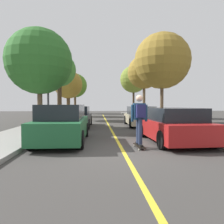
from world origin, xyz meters
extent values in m
plane|color=#3D3A38|center=(0.00, 0.00, 0.00)|extent=(80.00, 80.00, 0.00)
cube|color=gold|center=(0.00, 4.00, 0.00)|extent=(0.12, 39.20, 0.01)
cube|color=#1E5B33|center=(-2.20, 1.59, 0.55)|extent=(1.79, 4.11, 0.75)
cube|color=black|center=(-2.20, 1.55, 1.21)|extent=(1.56, 2.57, 0.57)
cylinder|color=black|center=(-1.40, 0.24, 0.32)|extent=(0.23, 0.64, 0.64)
cylinder|color=black|center=(-3.02, 0.26, 0.32)|extent=(0.23, 0.64, 0.64)
cylinder|color=black|center=(-1.37, 2.93, 0.32)|extent=(0.23, 0.64, 0.64)
cylinder|color=black|center=(-2.99, 2.95, 0.32)|extent=(0.23, 0.64, 0.64)
cube|color=#38383D|center=(-2.20, 7.12, 0.52)|extent=(1.87, 4.30, 0.68)
cube|color=black|center=(-2.20, 7.13, 1.12)|extent=(1.62, 2.42, 0.52)
cylinder|color=black|center=(-1.39, 5.67, 0.32)|extent=(0.23, 0.64, 0.64)
cylinder|color=black|center=(-3.06, 5.71, 0.32)|extent=(0.23, 0.64, 0.64)
cylinder|color=black|center=(-1.34, 8.53, 0.32)|extent=(0.23, 0.64, 0.64)
cylinder|color=black|center=(-3.00, 8.57, 0.32)|extent=(0.23, 0.64, 0.64)
cube|color=maroon|center=(2.20, 1.34, 0.52)|extent=(2.02, 4.08, 0.69)
cube|color=black|center=(2.20, 1.31, 1.12)|extent=(1.75, 2.69, 0.50)
cylinder|color=black|center=(1.27, 2.62, 0.32)|extent=(0.24, 0.65, 0.64)
cylinder|color=black|center=(3.04, 2.68, 0.32)|extent=(0.24, 0.65, 0.64)
cylinder|color=black|center=(1.35, 0.00, 0.32)|extent=(0.24, 0.65, 0.64)
cylinder|color=black|center=(3.12, 0.05, 0.32)|extent=(0.24, 0.65, 0.64)
cube|color=#BCAD89|center=(2.20, 7.57, 0.49)|extent=(1.90, 4.27, 0.61)
cube|color=black|center=(2.19, 7.48, 1.08)|extent=(1.64, 2.60, 0.57)
cylinder|color=black|center=(1.38, 9.00, 0.32)|extent=(0.23, 0.64, 0.64)
cylinder|color=black|center=(3.07, 8.96, 0.32)|extent=(0.23, 0.64, 0.64)
cylinder|color=black|center=(1.32, 6.17, 0.32)|extent=(0.23, 0.64, 0.64)
cylinder|color=black|center=(3.01, 6.13, 0.32)|extent=(0.23, 0.64, 0.64)
cylinder|color=brown|center=(-4.42, 6.52, 1.70)|extent=(0.31, 0.31, 3.12)
sphere|color=#2D6B28|center=(-4.42, 6.52, 4.19)|extent=(4.09, 4.09, 4.09)
cylinder|color=#3D2D1E|center=(-4.42, 13.32, 2.10)|extent=(0.42, 0.42, 3.91)
sphere|color=#3D7F33|center=(-4.42, 13.32, 4.79)|extent=(3.16, 3.16, 3.16)
cylinder|color=#4C3823|center=(-4.42, 19.39, 1.63)|extent=(0.43, 0.43, 2.98)
sphere|color=olive|center=(-4.42, 19.39, 4.00)|extent=(3.53, 3.53, 3.53)
cylinder|color=#4C3823|center=(-4.42, 27.38, 1.69)|extent=(0.35, 0.35, 3.11)
sphere|color=#4C7A23|center=(-4.42, 27.38, 4.59)|extent=(3.88, 3.88, 3.88)
cylinder|color=brown|center=(4.42, 9.70, 1.94)|extent=(0.26, 0.26, 3.60)
sphere|color=olive|center=(4.42, 9.70, 5.01)|extent=(4.49, 4.49, 4.49)
cylinder|color=brown|center=(4.42, 16.07, 2.10)|extent=(0.30, 0.30, 3.93)
sphere|color=olive|center=(4.42, 16.07, 5.09)|extent=(3.69, 3.69, 3.69)
cylinder|color=#3D2D1E|center=(4.42, 22.72, 2.02)|extent=(0.29, 0.29, 3.76)
sphere|color=olive|center=(4.42, 22.72, 5.11)|extent=(3.88, 3.88, 3.88)
cylinder|color=#38383D|center=(-3.95, 6.71, 2.85)|extent=(0.12, 0.12, 5.42)
cube|color=#EAE5C6|center=(-3.95, 6.71, 5.68)|extent=(0.36, 0.24, 0.20)
cube|color=black|center=(0.61, 0.26, 0.09)|extent=(0.27, 0.85, 0.02)
cylinder|color=beige|center=(0.50, 0.60, 0.03)|extent=(0.03, 0.06, 0.06)
cylinder|color=beige|center=(0.69, 0.61, 0.03)|extent=(0.03, 0.06, 0.06)
cylinder|color=beige|center=(0.54, -0.08, 0.03)|extent=(0.03, 0.06, 0.06)
cylinder|color=beige|center=(0.73, -0.07, 0.03)|extent=(0.03, 0.06, 0.06)
cube|color=#99999E|center=(0.59, 0.60, 0.07)|extent=(0.10, 0.05, 0.02)
cube|color=#99999E|center=(0.63, -0.08, 0.07)|extent=(0.10, 0.05, 0.02)
cube|color=black|center=(0.60, 0.48, 0.13)|extent=(0.12, 0.27, 0.06)
cube|color=black|center=(0.62, 0.04, 0.13)|extent=(0.12, 0.27, 0.06)
cylinder|color=#283351|center=(0.60, 0.38, 0.61)|extent=(0.16, 0.16, 0.88)
cylinder|color=#283351|center=(0.62, 0.14, 0.61)|extent=(0.16, 0.16, 0.88)
cube|color=navy|center=(0.61, 0.26, 1.27)|extent=(0.41, 0.24, 0.56)
sphere|color=tan|center=(0.61, 0.26, 1.72)|extent=(0.23, 0.23, 0.23)
cylinder|color=navy|center=(0.37, 0.25, 1.21)|extent=(0.10, 0.10, 0.58)
cylinder|color=navy|center=(0.86, 0.28, 1.21)|extent=(0.10, 0.10, 0.58)
cube|color=#1E1E4C|center=(0.62, 0.06, 1.29)|extent=(0.31, 0.20, 0.44)
camera|label=1|loc=(-0.84, -6.72, 1.51)|focal=33.08mm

